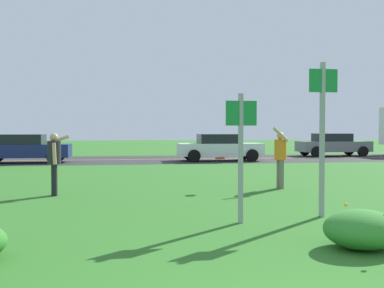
% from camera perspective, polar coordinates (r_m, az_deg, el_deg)
% --- Properties ---
extents(ground_plane, '(120.00, 120.00, 0.00)m').
position_cam_1_polar(ground_plane, '(14.09, -3.07, -5.01)').
color(ground_plane, '#2D6B23').
extents(highway_strip, '(120.00, 7.38, 0.01)m').
position_cam_1_polar(highway_strip, '(25.46, -5.56, -1.97)').
color(highway_strip, '#2D2D30').
rests_on(highway_strip, ground).
extents(highway_center_stripe, '(120.00, 0.16, 0.00)m').
position_cam_1_polar(highway_center_stripe, '(25.46, -5.56, -1.96)').
color(highway_center_stripe, yellow).
rests_on(highway_center_stripe, ground).
extents(daylily_clump_mid_center, '(1.07, 0.97, 0.59)m').
position_cam_1_polar(daylily_clump_mid_center, '(6.80, 20.80, -10.11)').
color(daylily_clump_mid_center, '#337F2D').
rests_on(daylily_clump_mid_center, ground).
extents(sign_post_near_path, '(0.56, 0.10, 2.31)m').
position_cam_1_polar(sign_post_near_path, '(8.02, 6.24, -0.04)').
color(sign_post_near_path, '#93969B').
rests_on(sign_post_near_path, ground).
extents(sign_post_by_roadside, '(0.56, 0.10, 2.95)m').
position_cam_1_polar(sign_post_by_roadside, '(8.89, 16.28, 2.42)').
color(sign_post_by_roadside, '#93969B').
rests_on(sign_post_by_roadside, ground).
extents(person_thrower_dark_shirt, '(0.55, 0.51, 1.59)m').
position_cam_1_polar(person_thrower_dark_shirt, '(11.86, -17.13, -1.74)').
color(person_thrower_dark_shirt, '#232328').
rests_on(person_thrower_dark_shirt, ground).
extents(person_catcher_orange_shirt, '(0.47, 0.51, 1.76)m').
position_cam_1_polar(person_catcher_orange_shirt, '(12.97, 11.18, -1.34)').
color(person_catcher_orange_shirt, orange).
rests_on(person_catcher_orange_shirt, ground).
extents(frisbee_red, '(0.28, 0.27, 0.09)m').
position_cam_1_polar(frisbee_red, '(12.26, 3.58, -1.81)').
color(frisbee_red, red).
extents(car_navy_center_left, '(4.50, 2.00, 1.45)m').
position_cam_1_polar(car_navy_center_left, '(24.26, -20.60, -0.52)').
color(car_navy_center_left, navy).
rests_on(car_navy_center_left, ground).
extents(car_white_center_right, '(4.50, 2.00, 1.45)m').
position_cam_1_polar(car_white_center_right, '(24.27, 3.50, -0.41)').
color(car_white_center_right, silver).
rests_on(car_white_center_right, ground).
extents(car_gray_rightmost, '(4.50, 2.00, 1.45)m').
position_cam_1_polar(car_gray_rightmost, '(30.12, 17.51, -0.06)').
color(car_gray_rightmost, slate).
rests_on(car_gray_rightmost, ground).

